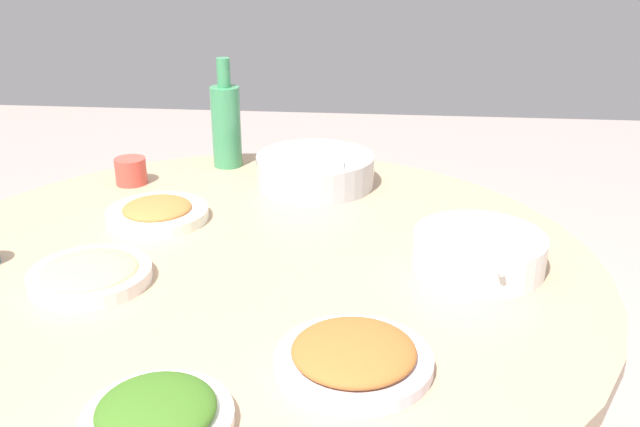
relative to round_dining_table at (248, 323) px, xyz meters
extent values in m
cylinder|color=#99999E|center=(0.00, 0.00, -0.23)|extent=(0.16, 0.16, 0.68)
cylinder|color=tan|center=(0.00, 0.00, 0.12)|extent=(1.40, 1.40, 0.03)
cylinder|color=#B2B5BA|center=(-0.09, -0.45, 0.18)|extent=(0.29, 0.29, 0.08)
ellipsoid|color=white|center=(-0.09, -0.45, 0.18)|extent=(0.24, 0.24, 0.09)
cube|color=white|center=(-0.09, -0.37, 0.22)|extent=(0.15, 0.06, 0.01)
cylinder|color=white|center=(-0.45, -0.02, 0.17)|extent=(0.25, 0.25, 0.07)
cylinder|color=black|center=(-0.45, -0.02, 0.17)|extent=(0.22, 0.22, 0.05)
cylinder|color=silver|center=(-0.45, -0.02, 0.20)|extent=(0.06, 0.27, 0.01)
cylinder|color=silver|center=(0.27, 0.11, 0.15)|extent=(0.22, 0.22, 0.03)
ellipsoid|color=#DFB16E|center=(0.27, 0.11, 0.16)|extent=(0.18, 0.18, 0.03)
cylinder|color=silver|center=(-0.23, 0.33, 0.15)|extent=(0.24, 0.24, 0.02)
ellipsoid|color=#9D5926|center=(-0.23, 0.33, 0.17)|extent=(0.19, 0.19, 0.04)
cylinder|color=silver|center=(0.24, -0.19, 0.15)|extent=(0.22, 0.22, 0.02)
ellipsoid|color=#B96831|center=(0.24, -0.19, 0.17)|extent=(0.15, 0.15, 0.03)
cylinder|color=white|center=(0.02, 0.49, 0.15)|extent=(0.20, 0.20, 0.02)
ellipsoid|color=#38651D|center=(0.02, 0.49, 0.17)|extent=(0.16, 0.16, 0.04)
cylinder|color=#398755|center=(0.16, -0.58, 0.25)|extent=(0.08, 0.08, 0.22)
cylinder|color=#398755|center=(0.16, -0.58, 0.39)|extent=(0.03, 0.03, 0.08)
cylinder|color=#CB4438|center=(0.37, -0.41, 0.17)|extent=(0.08, 0.08, 0.07)
camera|label=1|loc=(-0.26, 1.22, 0.76)|focal=39.82mm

